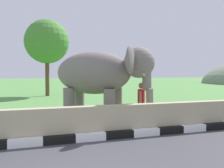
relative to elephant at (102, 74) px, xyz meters
The scene contains 5 objects.
striped_curb 3.70m from the elephant, 136.09° to the right, with size 16.20×0.20×0.24m.
barrier_parapet 2.42m from the elephant, 88.60° to the right, with size 28.00×0.36×1.00m, color tan.
elephant is the anchor object (origin of this frame).
person_handler 1.88m from the elephant, 25.70° to the right, with size 0.43×0.60×1.66m.
tree_distant 13.42m from the elephant, 96.60° to the left, with size 3.95×3.95×6.87m.
Camera 1 is at (-0.50, -3.30, 1.98)m, focal length 37.44 mm.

